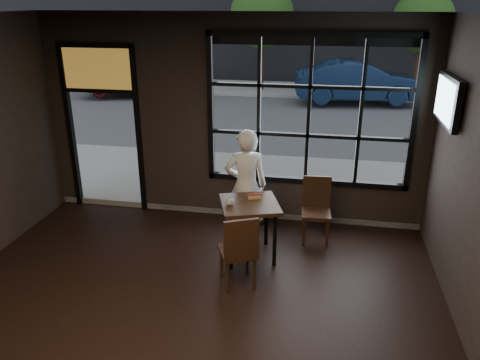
% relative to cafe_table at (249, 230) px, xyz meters
% --- Properties ---
extents(ceiling, '(6.00, 7.00, 0.02)m').
position_rel_cafe_table_xyz_m(ceiling, '(-0.52, -2.26, 2.80)').
color(ceiling, black).
rests_on(ceiling, ground).
extents(window_frame, '(3.06, 0.12, 2.28)m').
position_rel_cafe_table_xyz_m(window_frame, '(0.68, 1.24, 1.39)').
color(window_frame, black).
rests_on(window_frame, ground).
extents(stained_transom, '(1.20, 0.06, 0.70)m').
position_rel_cafe_table_xyz_m(stained_transom, '(-2.62, 1.24, 1.94)').
color(stained_transom, orange).
rests_on(stained_transom, ground).
extents(street_asphalt, '(60.00, 41.00, 0.04)m').
position_rel_cafe_table_xyz_m(street_asphalt, '(-0.52, 21.74, -0.43)').
color(street_asphalt, '#545456').
rests_on(street_asphalt, ground).
extents(cafe_table, '(0.95, 0.95, 0.81)m').
position_rel_cafe_table_xyz_m(cafe_table, '(0.00, 0.00, 0.00)').
color(cafe_table, black).
rests_on(cafe_table, floor).
extents(chair_near, '(0.56, 0.56, 0.98)m').
position_rel_cafe_table_xyz_m(chair_near, '(-0.03, -0.70, 0.08)').
color(chair_near, black).
rests_on(chair_near, floor).
extents(chair_window, '(0.44, 0.44, 0.96)m').
position_rel_cafe_table_xyz_m(chair_window, '(0.88, 0.61, 0.07)').
color(chair_window, black).
rests_on(chair_window, floor).
extents(man, '(0.70, 0.55, 1.69)m').
position_rel_cafe_table_xyz_m(man, '(-0.14, 0.50, 0.44)').
color(man, silver).
rests_on(man, floor).
extents(hotdog, '(0.22, 0.14, 0.06)m').
position_rel_cafe_table_xyz_m(hotdog, '(0.04, 0.16, 0.43)').
color(hotdog, tan).
rests_on(hotdog, cafe_table).
extents(cup, '(0.14, 0.14, 0.10)m').
position_rel_cafe_table_xyz_m(cup, '(-0.25, -0.12, 0.45)').
color(cup, silver).
rests_on(cup, cafe_table).
extents(tv, '(0.12, 1.04, 0.61)m').
position_rel_cafe_table_xyz_m(tv, '(2.41, 0.47, 1.78)').
color(tv, black).
rests_on(tv, wall_right).
extents(navy_car, '(4.29, 1.96, 1.36)m').
position_rel_cafe_table_xyz_m(navy_car, '(1.93, 10.56, 0.38)').
color(navy_car, '#11213F').
rests_on(navy_car, street_asphalt).
extents(maroon_car, '(4.20, 2.30, 1.35)m').
position_rel_cafe_table_xyz_m(maroon_car, '(-5.98, 10.48, 0.37)').
color(maroon_car, '#4A0D12').
rests_on(maroon_car, street_asphalt).
extents(tree_left, '(2.33, 2.33, 3.97)m').
position_rel_cafe_table_xyz_m(tree_left, '(-1.58, 12.26, 2.39)').
color(tree_left, '#332114').
rests_on(tree_left, street_asphalt).
extents(tree_right, '(2.17, 2.17, 3.70)m').
position_rel_cafe_table_xyz_m(tree_right, '(4.10, 12.68, 2.20)').
color(tree_right, '#332114').
rests_on(tree_right, street_asphalt).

